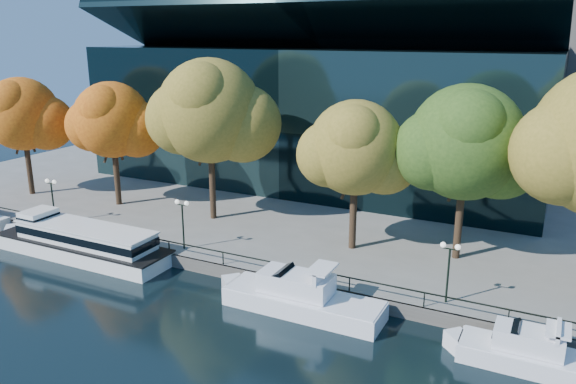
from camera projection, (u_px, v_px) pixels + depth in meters
The scene contains 15 objects.
ground at pixel (198, 294), 39.35m from camera, with size 160.00×160.00×0.00m, color black.
promenade at pixel (367, 174), 70.48m from camera, with size 90.00×67.08×1.00m.
railing at pixel (223, 252), 41.61m from camera, with size 88.20×0.08×0.99m.
convention_building at pixel (325, 113), 66.05m from camera, with size 50.00×24.57×21.43m.
tour_boat at pixel (78, 240), 45.64m from camera, with size 17.42×3.89×3.31m.
cruiser_near at pixel (297, 296), 36.71m from camera, with size 11.80×3.04×3.42m.
cruiser_far at pixel (528, 352), 30.50m from camera, with size 8.91×2.47×2.91m.
tree_0 at pixel (23, 116), 57.66m from camera, with size 9.41×7.72×12.30m.
tree_1 at pixel (113, 122), 54.02m from camera, with size 9.19×7.53×12.18m.
tree_2 at pixel (211, 113), 49.40m from camera, with size 11.58×9.49×14.60m.
tree_3 at pixel (357, 150), 42.74m from camera, with size 9.16×7.51×11.84m.
tree_4 at pixel (468, 145), 40.56m from camera, with size 10.60×8.69×13.22m.
lamp_0 at pixel (52, 191), 50.24m from camera, with size 1.26×0.36×4.03m.
lamp_1 at pixel (182, 213), 44.05m from camera, with size 1.26×0.36×4.03m.
lamp_2 at pixel (449, 259), 35.19m from camera, with size 1.26×0.36×4.03m.
Camera 1 is at (21.65, -29.25, 17.74)m, focal length 35.00 mm.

